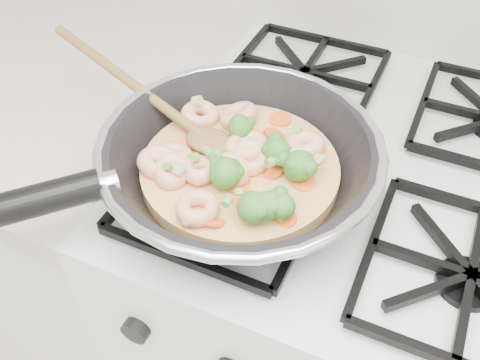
% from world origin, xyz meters
% --- Properties ---
extents(stove, '(0.60, 0.60, 0.92)m').
position_xyz_m(stove, '(0.00, 1.70, 0.46)').
color(stove, white).
rests_on(stove, ground).
extents(counter_left, '(1.00, 0.60, 0.90)m').
position_xyz_m(counter_left, '(-0.80, 1.70, 0.45)').
color(counter_left, white).
rests_on(counter_left, ground).
extents(skillet, '(0.51, 0.45, 0.10)m').
position_xyz_m(skillet, '(-0.14, 1.57, 0.96)').
color(skillet, black).
rests_on(skillet, stove).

